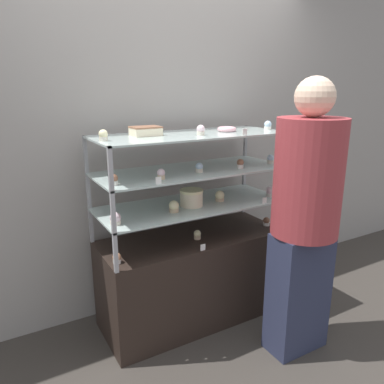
% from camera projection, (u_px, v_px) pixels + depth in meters
% --- Properties ---
extents(ground_plane, '(20.00, 20.00, 0.00)m').
position_uv_depth(ground_plane, '(192.00, 316.00, 2.89)').
color(ground_plane, '#38332D').
extents(back_wall, '(8.00, 0.05, 2.60)m').
position_uv_depth(back_wall, '(165.00, 141.00, 2.89)').
color(back_wall, gray).
rests_on(back_wall, ground_plane).
extents(display_base, '(1.34, 0.54, 0.66)m').
position_uv_depth(display_base, '(192.00, 277.00, 2.80)').
color(display_base, black).
rests_on(display_base, ground_plane).
extents(display_riser_lower, '(1.34, 0.54, 0.25)m').
position_uv_depth(display_riser_lower, '(192.00, 206.00, 2.65)').
color(display_riser_lower, '#99999E').
rests_on(display_riser_lower, display_base).
extents(display_riser_middle, '(1.34, 0.54, 0.25)m').
position_uv_depth(display_riser_middle, '(192.00, 172.00, 2.58)').
color(display_riser_middle, '#99999E').
rests_on(display_riser_middle, display_riser_lower).
extents(display_riser_upper, '(1.34, 0.54, 0.25)m').
position_uv_depth(display_riser_upper, '(192.00, 136.00, 2.52)').
color(display_riser_upper, '#99999E').
rests_on(display_riser_upper, display_riser_middle).
extents(layer_cake_centerpiece, '(0.16, 0.16, 0.12)m').
position_uv_depth(layer_cake_centerpiece, '(191.00, 198.00, 2.59)').
color(layer_cake_centerpiece, beige).
rests_on(layer_cake_centerpiece, display_riser_lower).
extents(sheet_cake_frosted, '(0.19, 0.14, 0.06)m').
position_uv_depth(sheet_cake_frosted, '(146.00, 131.00, 2.41)').
color(sheet_cake_frosted, beige).
rests_on(sheet_cake_frosted, display_riser_upper).
extents(cupcake_0, '(0.05, 0.05, 0.07)m').
position_uv_depth(cupcake_0, '(117.00, 258.00, 2.29)').
color(cupcake_0, white).
rests_on(cupcake_0, display_base).
extents(cupcake_1, '(0.05, 0.05, 0.07)m').
position_uv_depth(cupcake_1, '(197.00, 235.00, 2.66)').
color(cupcake_1, '#CCB28C').
rests_on(cupcake_1, display_base).
extents(cupcake_2, '(0.05, 0.05, 0.07)m').
position_uv_depth(cupcake_2, '(266.00, 221.00, 2.92)').
color(cupcake_2, white).
rests_on(cupcake_2, display_base).
extents(price_tag_0, '(0.04, 0.00, 0.04)m').
position_uv_depth(price_tag_0, '(203.00, 247.00, 2.47)').
color(price_tag_0, white).
rests_on(price_tag_0, display_base).
extents(cupcake_3, '(0.07, 0.07, 0.08)m').
position_uv_depth(cupcake_3, '(115.00, 219.00, 2.23)').
color(cupcake_3, beige).
rests_on(cupcake_3, display_riser_lower).
extents(cupcake_4, '(0.07, 0.07, 0.08)m').
position_uv_depth(cupcake_4, '(174.00, 207.00, 2.46)').
color(cupcake_4, '#CCB28C').
rests_on(cupcake_4, display_riser_lower).
extents(cupcake_5, '(0.07, 0.07, 0.08)m').
position_uv_depth(cupcake_5, '(220.00, 196.00, 2.70)').
color(cupcake_5, '#CCB28C').
rests_on(cupcake_5, display_riser_lower).
extents(cupcake_6, '(0.07, 0.07, 0.08)m').
position_uv_depth(cupcake_6, '(270.00, 192.00, 2.82)').
color(cupcake_6, white).
rests_on(cupcake_6, display_riser_lower).
extents(price_tag_1, '(0.04, 0.00, 0.04)m').
position_uv_depth(price_tag_1, '(265.00, 200.00, 2.65)').
color(price_tag_1, white).
rests_on(price_tag_1, display_riser_lower).
extents(cupcake_7, '(0.05, 0.05, 0.07)m').
position_uv_depth(cupcake_7, '(114.00, 180.00, 2.16)').
color(cupcake_7, white).
rests_on(cupcake_7, display_riser_middle).
extents(cupcake_8, '(0.05, 0.05, 0.07)m').
position_uv_depth(cupcake_8, '(161.00, 174.00, 2.31)').
color(cupcake_8, '#CCB28C').
rests_on(cupcake_8, display_riser_middle).
extents(cupcake_9, '(0.05, 0.05, 0.07)m').
position_uv_depth(cupcake_9, '(199.00, 168.00, 2.49)').
color(cupcake_9, beige).
rests_on(cupcake_9, display_riser_middle).
extents(cupcake_10, '(0.05, 0.05, 0.07)m').
position_uv_depth(cupcake_10, '(240.00, 164.00, 2.62)').
color(cupcake_10, white).
rests_on(cupcake_10, display_riser_middle).
extents(cupcake_11, '(0.05, 0.05, 0.07)m').
position_uv_depth(cupcake_11, '(271.00, 159.00, 2.79)').
color(cupcake_11, beige).
rests_on(cupcake_11, display_riser_middle).
extents(price_tag_2, '(0.04, 0.00, 0.04)m').
position_uv_depth(price_tag_2, '(158.00, 180.00, 2.19)').
color(price_tag_2, white).
rests_on(price_tag_2, display_riser_middle).
extents(cupcake_12, '(0.05, 0.05, 0.07)m').
position_uv_depth(cupcake_12, '(103.00, 136.00, 2.16)').
color(cupcake_12, beige).
rests_on(cupcake_12, display_riser_upper).
extents(cupcake_13, '(0.05, 0.05, 0.07)m').
position_uv_depth(cupcake_13, '(201.00, 130.00, 2.43)').
color(cupcake_13, beige).
rests_on(cupcake_13, display_riser_upper).
extents(cupcake_14, '(0.05, 0.05, 0.07)m').
position_uv_depth(cupcake_14, '(268.00, 126.00, 2.74)').
color(cupcake_14, white).
rests_on(cupcake_14, display_riser_upper).
extents(price_tag_3, '(0.04, 0.00, 0.04)m').
position_uv_depth(price_tag_3, '(245.00, 132.00, 2.42)').
color(price_tag_3, white).
rests_on(price_tag_3, display_riser_upper).
extents(donut_glazed, '(0.13, 0.13, 0.03)m').
position_uv_depth(donut_glazed, '(227.00, 129.00, 2.65)').
color(donut_glazed, '#EFB2BC').
rests_on(donut_glazed, display_riser_upper).
extents(customer_figure, '(0.41, 0.41, 1.77)m').
position_uv_depth(customer_figure, '(305.00, 215.00, 2.30)').
color(customer_figure, '#282D47').
rests_on(customer_figure, ground_plane).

